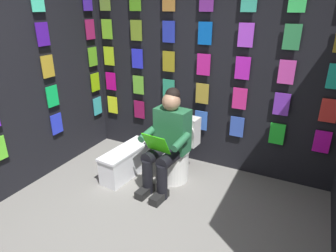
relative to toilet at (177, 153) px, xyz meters
The scene contains 5 objects.
display_wall_back 1.04m from the toilet, 103.09° to the right, with size 3.39×0.14×2.39m.
display_wall_right 1.86m from the toilet, 17.07° to the left, with size 0.14×1.98×2.39m.
toilet is the anchor object (origin of this frame).
person_reading 0.35m from the toilet, 85.43° to the left, with size 0.55×0.71×1.19m.
comic_longbox_near 0.65m from the toilet, 22.34° to the left, with size 0.34×0.82×0.36m.
Camera 1 is at (-1.25, 1.46, 2.03)m, focal length 31.25 mm.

